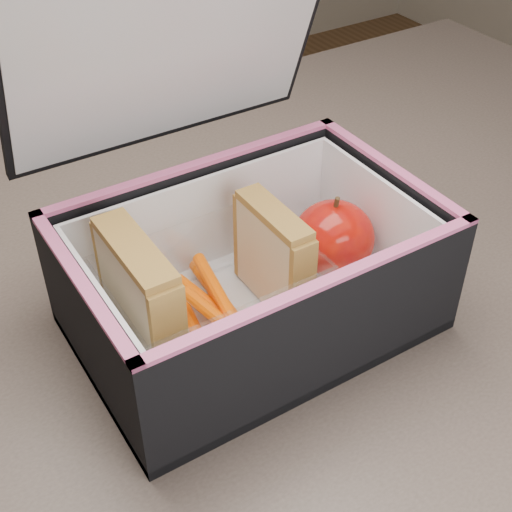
# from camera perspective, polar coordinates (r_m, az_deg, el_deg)

# --- Properties ---
(kitchen_table) EXTENTS (1.20, 0.80, 0.75)m
(kitchen_table) POSITION_cam_1_polar(r_m,az_deg,el_deg) (0.75, 2.28, -6.02)
(kitchen_table) COLOR brown
(kitchen_table) RESTS_ON ground
(lunch_bag) EXTENTS (0.29, 0.26, 0.29)m
(lunch_bag) POSITION_cam_1_polar(r_m,az_deg,el_deg) (0.59, -0.54, -0.65)
(lunch_bag) COLOR black
(lunch_bag) RESTS_ON kitchen_table
(plastic_tub) EXTENTS (0.17, 0.12, 0.07)m
(plastic_tub) POSITION_cam_1_polar(r_m,az_deg,el_deg) (0.59, -3.62, -3.12)
(plastic_tub) COLOR white
(plastic_tub) RESTS_ON lunch_bag
(sandwich_left) EXTENTS (0.03, 0.10, 0.11)m
(sandwich_left) POSITION_cam_1_polar(r_m,az_deg,el_deg) (0.55, -9.20, -3.59)
(sandwich_left) COLOR #D3B78C
(sandwich_left) RESTS_ON plastic_tub
(sandwich_right) EXTENTS (0.02, 0.08, 0.09)m
(sandwich_right) POSITION_cam_1_polar(r_m,az_deg,el_deg) (0.60, 1.37, 0.01)
(sandwich_right) COLOR #D3B78C
(sandwich_right) RESTS_ON plastic_tub
(carrot_sticks) EXTENTS (0.06, 0.14, 0.03)m
(carrot_sticks) POSITION_cam_1_polar(r_m,az_deg,el_deg) (0.60, -3.36, -4.21)
(carrot_sticks) COLOR #F14A01
(carrot_sticks) RESTS_ON plastic_tub
(paper_napkin) EXTENTS (0.09, 0.09, 0.01)m
(paper_napkin) POSITION_cam_1_polar(r_m,az_deg,el_deg) (0.66, 5.57, -1.12)
(paper_napkin) COLOR white
(paper_napkin) RESTS_ON lunch_bag
(red_apple) EXTENTS (0.09, 0.09, 0.08)m
(red_apple) POSITION_cam_1_polar(r_m,az_deg,el_deg) (0.64, 6.23, 1.45)
(red_apple) COLOR maroon
(red_apple) RESTS_ON paper_napkin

